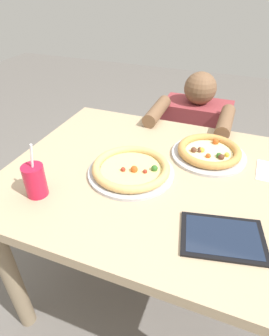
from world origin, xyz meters
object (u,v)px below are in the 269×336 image
pizza_near (131,169)px  drink_cup_colored (35,180)px  tablet (223,237)px  diner_seated (191,155)px  pizza_far (209,152)px

pizza_near → drink_cup_colored: drink_cup_colored is taller
pizza_near → tablet: (0.37, -0.20, -0.02)m
tablet → diner_seated: 1.03m
pizza_far → drink_cup_colored: 0.69m
pizza_near → pizza_far: same height
drink_cup_colored → tablet: (0.62, 0.03, -0.05)m
tablet → pizza_far: bearing=104.4°
pizza_far → drink_cup_colored: bearing=-138.1°
drink_cup_colored → tablet: size_ratio=0.76×
pizza_near → drink_cup_colored: (-0.26, -0.23, 0.04)m
tablet → diner_seated: (-0.25, 0.94, -0.33)m
pizza_near → diner_seated: 0.83m
diner_seated → tablet: bearing=-75.0°
pizza_near → pizza_far: bearing=42.0°
drink_cup_colored → pizza_near: bearing=41.8°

